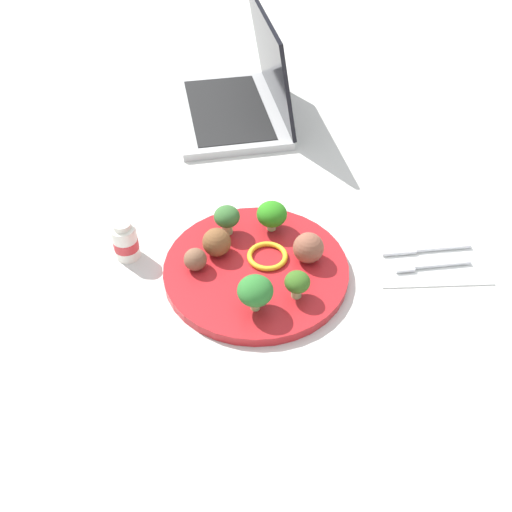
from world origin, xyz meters
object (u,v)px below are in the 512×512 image
Objects in this scene: broccoli_floret_front_right at (255,291)px; meatball_mid_right at (217,242)px; napkin at (428,258)px; laptop at (240,97)px; plate at (256,269)px; broccoli_floret_mid_left at (297,283)px; pepper_ring_far_rim at (267,256)px; broccoli_floret_front_left at (227,217)px; yogurt_bottle at (125,242)px; meatball_front_left at (308,248)px; fork at (427,264)px; meatball_back_right at (195,259)px; knife at (421,248)px; broccoli_floret_near_rim at (272,214)px.

broccoli_floret_front_right is 1.26× the size of meatball_mid_right.
laptop reaches higher than napkin.
plate is 6.50× the size of broccoli_floret_mid_left.
pepper_ring_far_rim is at bearing -135.74° from plate.
broccoli_floret_front_left is 0.32m from napkin.
yogurt_bottle is (0.20, -0.04, 0.02)m from plate.
meatball_front_left is 0.06m from pepper_ring_far_rim.
pepper_ring_far_rim is (0.04, -0.08, -0.02)m from broccoli_floret_mid_left.
broccoli_floret_mid_left is at bearing 127.65° from broccoli_floret_front_left.
meatball_mid_right reaches higher than fork.
fork is at bearing 177.41° from yogurt_bottle.
broccoli_floret_front_right reaches higher than fork.
meatball_back_right is at bearing -20.32° from broccoli_floret_mid_left.
meatball_mid_right is at bearing -5.06° from meatball_front_left.
broccoli_floret_front_right is at bearing 118.09° from meatball_mid_right.
meatball_mid_right reaches higher than knife.
plate reaches higher than fork.
pepper_ring_far_rim is 0.22m from yogurt_bottle.
broccoli_floret_mid_left is at bearing 118.00° from pepper_ring_far_rim.
meatball_front_left is at bearing 178.44° from pepper_ring_far_rim.
meatball_mid_right is at bearing -132.30° from meatball_back_right.
broccoli_floret_front_right reaches higher than meatball_front_left.
yogurt_bottle is 0.47m from laptop.
meatball_back_right is at bearing 159.66° from yogurt_bottle.
broccoli_floret_near_rim is 0.29× the size of napkin.
broccoli_floret_near_rim is at bearing -16.43° from fork.
broccoli_floret_front_left is 0.32m from fork.
meatball_mid_right is at bearing -2.21° from fork.
yogurt_bottle is at bearing 12.33° from broccoli_floret_near_rim.
fork is at bearing 179.94° from meatball_front_left.
napkin is (-0.32, 0.04, -0.04)m from broccoli_floret_front_left.
plate is 0.09m from meatball_front_left.
plate is at bearing -176.49° from meatball_back_right.
fork is 1.81× the size of yogurt_bottle.
laptop reaches higher than broccoli_floret_mid_left.
broccoli_floret_near_rim is 1.01× the size of broccoli_floret_front_left.
meatball_front_left is 0.19m from fork.
laptop is at bearing -75.71° from meatball_front_left.
laptop reaches higher than broccoli_floret_front_right.
plate is 6.35× the size of meatball_mid_right.
napkin is at bearing -174.37° from meatball_front_left.
fork is at bearing 123.06° from laptop.
broccoli_floret_near_rim is at bearing -145.42° from meatball_mid_right.
broccoli_floret_near_rim is at bearing -11.83° from napkin.
laptop is at bearing -110.02° from yogurt_bottle.
plate reaches higher than napkin.
broccoli_floret_front_left is 0.29× the size of napkin.
napkin is at bearing -155.91° from broccoli_floret_mid_left.
meatball_back_right is at bearing 38.55° from broccoli_floret_near_rim.
napkin is 0.02m from fork.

